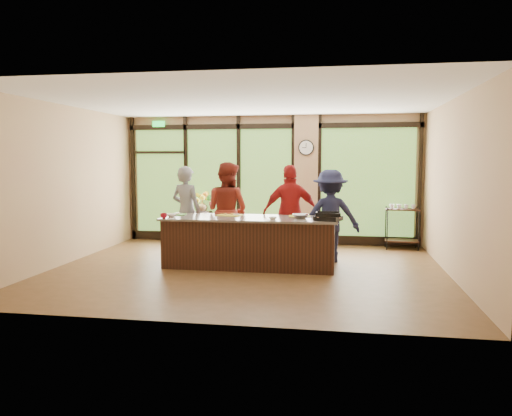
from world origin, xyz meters
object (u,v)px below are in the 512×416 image
(bar_cart, at_px, (402,222))
(roasting_pan, at_px, (328,218))
(island_base, at_px, (250,243))
(cook_right, at_px, (330,216))
(flower_stand, at_px, (202,227))
(cook_left, at_px, (186,211))

(bar_cart, bearing_deg, roasting_pan, -116.85)
(island_base, height_order, roasting_pan, roasting_pan)
(cook_right, relative_size, roasting_pan, 4.19)
(flower_stand, bearing_deg, roasting_pan, -35.62)
(flower_stand, bearing_deg, bar_cart, 4.83)
(flower_stand, bearing_deg, island_base, -50.73)
(cook_left, bearing_deg, roasting_pan, 179.28)
(island_base, bearing_deg, cook_right, 25.91)
(bar_cart, bearing_deg, cook_right, -129.30)
(cook_left, height_order, cook_right, cook_left)
(bar_cart, bearing_deg, flower_stand, -177.22)
(cook_left, height_order, roasting_pan, cook_left)
(island_base, xyz_separation_m, flower_stand, (-1.59, 2.45, -0.07))
(cook_right, xyz_separation_m, roasting_pan, (-0.01, -0.97, 0.06))
(cook_right, height_order, flower_stand, cook_right)
(island_base, bearing_deg, bar_cart, 37.96)
(island_base, height_order, cook_right, cook_right)
(roasting_pan, relative_size, flower_stand, 0.57)
(island_base, distance_m, cook_left, 1.70)
(island_base, relative_size, flower_stand, 4.15)
(cook_left, distance_m, roasting_pan, 3.06)
(island_base, bearing_deg, roasting_pan, -10.34)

